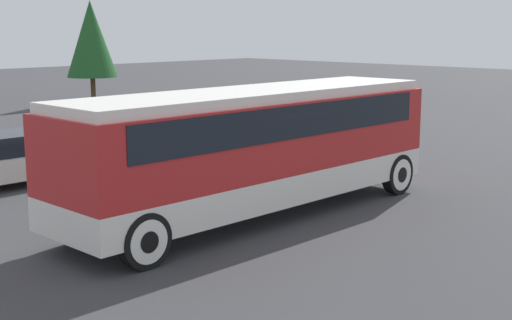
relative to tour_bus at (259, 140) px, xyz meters
name	(u,v)px	position (x,y,z in m)	size (l,w,h in m)	color
ground_plane	(256,216)	(-0.10, 0.00, -1.79)	(120.00, 120.00, 0.00)	#38383A
tour_bus	(259,140)	(0.00, 0.00, 0.00)	(10.18, 2.55, 2.97)	silver
parked_car_near	(196,131)	(4.90, 7.88, -1.10)	(4.03, 1.89, 1.38)	#BCBCC1
parked_car_mid	(23,157)	(-2.07, 7.31, -1.07)	(4.53, 1.97, 1.45)	silver
tree_left	(91,39)	(11.45, 24.44, 1.87)	(2.89, 2.89, 5.85)	brown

